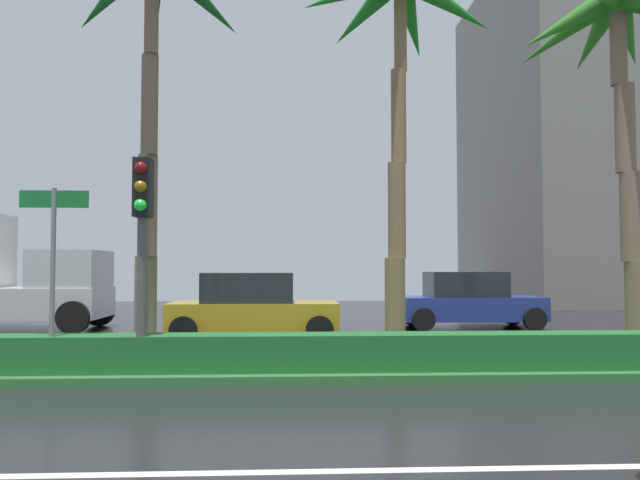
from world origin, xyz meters
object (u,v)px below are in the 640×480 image
Objects in this scene: palm_tree_centre at (153,5)px; palm_tree_centre_right at (398,25)px; palm_tree_mid_right at (621,47)px; car_in_traffic_third at (468,301)px; car_in_traffic_second at (252,307)px; street_name_sign at (53,254)px; traffic_signal_median_right at (142,222)px.

palm_tree_centre reaches higher than palm_tree_centre_right.
car_in_traffic_third is (-1.35, 6.46, -5.60)m from palm_tree_mid_right.
palm_tree_centre_right is 7.72m from car_in_traffic_second.
palm_tree_centre_right is at bearing 19.05° from street_name_sign.
street_name_sign is (-6.01, -2.08, -4.72)m from palm_tree_centre_right.
palm_tree_centre_right is at bearing 179.99° from palm_tree_mid_right.
car_in_traffic_second is 1.00× the size of car_in_traffic_third.
palm_tree_centre_right reaches higher than traffic_signal_median_right.
palm_tree_mid_right is at bearing -78.18° from car_in_traffic_third.
palm_tree_mid_right is 1.83× the size of car_in_traffic_third.
palm_tree_centre is 5.20m from street_name_sign.
palm_tree_mid_right is 10.21m from traffic_signal_median_right.
palm_tree_centre_right is at bearing 25.07° from traffic_signal_median_right.
palm_tree_mid_right is at bearing 11.01° from street_name_sign.
car_in_traffic_third is (9.31, 8.53, -1.25)m from street_name_sign.
palm_tree_mid_right reaches higher than car_in_traffic_second.
palm_tree_mid_right is 10.31m from car_in_traffic_second.
street_name_sign is (-10.66, -2.07, -4.34)m from palm_tree_mid_right.
street_name_sign is at bearing 177.40° from traffic_signal_median_right.
palm_tree_centre is 1.01× the size of palm_tree_centre_right.
palm_tree_centre is 1.92× the size of car_in_traffic_third.
palm_tree_centre reaches higher than traffic_signal_median_right.
palm_tree_centre_right is at bearing -49.83° from car_in_traffic_second.
palm_tree_centre is 2.75× the size of street_name_sign.
palm_tree_mid_right is at bearing -25.60° from car_in_traffic_second.
palm_tree_mid_right reaches higher than street_name_sign.
traffic_signal_median_right is at bearing -154.93° from palm_tree_centre_right.
street_name_sign is at bearing -116.12° from car_in_traffic_second.
car_in_traffic_third is (7.88, 8.60, -1.78)m from traffic_signal_median_right.
car_in_traffic_second and car_in_traffic_third have the same top height.
street_name_sign is at bearing -160.95° from palm_tree_centre_right.
palm_tree_mid_right is at bearing 3.06° from palm_tree_centre.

